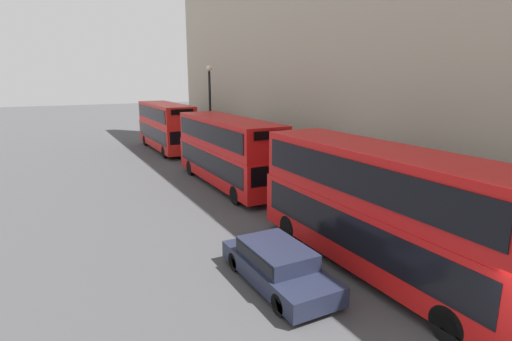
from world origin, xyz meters
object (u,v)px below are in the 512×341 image
object	(u,v)px
bus_leading	(380,205)
bus_second_in_queue	(227,149)
car_dark_sedan	(277,264)
pedestrian	(500,264)
bus_third_in_queue	(166,125)

from	to	relation	value
bus_leading	bus_second_in_queue	bearing A→B (deg)	90.00
car_dark_sedan	pedestrian	xyz separation A→B (m)	(5.88, -3.49, 0.15)
bus_third_in_queue	car_dark_sedan	distance (m)	25.40
car_dark_sedan	bus_third_in_queue	bearing A→B (deg)	82.29
bus_leading	bus_third_in_queue	xyz separation A→B (m)	(0.00, 25.93, -0.05)
bus_third_in_queue	car_dark_sedan	xyz separation A→B (m)	(-3.40, -25.12, -1.61)
car_dark_sedan	bus_leading	bearing A→B (deg)	-13.46
bus_second_in_queue	bus_third_in_queue	xyz separation A→B (m)	(0.00, 13.55, 0.03)
pedestrian	bus_second_in_queue	bearing A→B (deg)	99.34
bus_leading	pedestrian	distance (m)	3.95
bus_second_in_queue	pedestrian	xyz separation A→B (m)	(2.48, -15.06, -1.43)
bus_second_in_queue	bus_third_in_queue	distance (m)	13.55
bus_leading	bus_third_in_queue	size ratio (longest dim) A/B	1.05
bus_second_in_queue	bus_third_in_queue	size ratio (longest dim) A/B	1.04
bus_second_in_queue	car_dark_sedan	world-z (taller)	bus_second_in_queue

